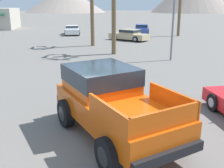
# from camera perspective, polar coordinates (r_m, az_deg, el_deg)

# --- Properties ---
(ground_plane) EXTENTS (320.00, 320.00, 0.00)m
(ground_plane) POSITION_cam_1_polar(r_m,az_deg,el_deg) (8.40, -0.54, -10.39)
(ground_plane) COLOR slate
(orange_pickup_truck) EXTENTS (3.79, 5.29, 2.00)m
(orange_pickup_truck) POSITION_cam_1_polar(r_m,az_deg,el_deg) (7.94, -0.42, -3.10)
(orange_pickup_truck) COLOR #CC4C0C
(orange_pickup_truck) RESTS_ON ground_plane
(parked_car_tan) EXTENTS (4.44, 4.30, 1.21)m
(parked_car_tan) POSITION_cam_1_polar(r_m,az_deg,el_deg) (29.52, 3.78, 10.66)
(parked_car_tan) COLOR tan
(parked_car_tan) RESTS_ON ground_plane
(parked_car_blue) EXTENTS (2.72, 4.45, 1.22)m
(parked_car_blue) POSITION_cam_1_polar(r_m,az_deg,el_deg) (36.81, 6.49, 11.85)
(parked_car_blue) COLOR #334C9E
(parked_car_blue) RESTS_ON ground_plane
(parked_car_white) EXTENTS (2.04, 4.14, 1.18)m
(parked_car_white) POSITION_cam_1_polar(r_m,az_deg,el_deg) (35.53, -8.66, 11.57)
(parked_car_white) COLOR white
(parked_car_white) RESTS_ON ground_plane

